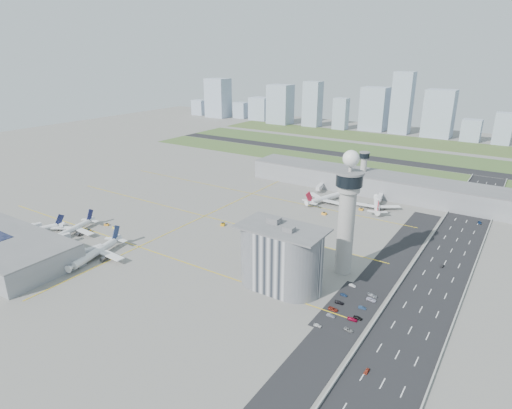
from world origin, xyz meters
The scene contains 63 objects.
ground centered at (0.00, 0.00, 0.00)m, with size 1000.00×1000.00×0.00m, color gray.
grass_strip_0 centered at (-20.00, 225.00, 0.04)m, with size 480.00×50.00×0.08m, color #486630.
grass_strip_1 centered at (-20.00, 300.00, 0.04)m, with size 480.00×60.00×0.08m, color #405C2B.
grass_strip_2 centered at (-20.00, 380.00, 0.04)m, with size 480.00×70.00×0.08m, color #465E2C.
runway centered at (-20.00, 262.00, 0.06)m, with size 480.00×22.00×0.10m, color black.
highway centered at (115.00, 0.00, 0.05)m, with size 28.00×500.00×0.10m, color black.
barrier_left centered at (101.00, 0.00, 0.60)m, with size 0.60×500.00×1.20m, color #9E9E99.
barrier_right centered at (129.00, 0.00, 0.60)m, with size 0.60×500.00×1.20m, color #9E9E99.
landside_road centered at (90.00, -10.00, 0.04)m, with size 18.00×260.00×0.08m, color black.
parking_lot centered at (88.00, -22.00, 0.05)m, with size 20.00×44.00×0.10m, color black.
taxiway_line_h_0 centered at (-40.00, -30.00, 0.01)m, with size 260.00×0.60×0.01m, color yellow.
taxiway_line_h_1 centered at (-40.00, 30.00, 0.01)m, with size 260.00×0.60×0.01m, color yellow.
taxiway_line_h_2 centered at (-40.00, 90.00, 0.01)m, with size 260.00×0.60×0.01m, color yellow.
taxiway_line_v centered at (-40.00, 30.00, 0.01)m, with size 0.60×260.00×0.01m, color yellow.
control_tower centered at (72.00, 8.00, 35.04)m, with size 14.00×14.00×64.50m.
secondary_tower centered at (30.00, 150.00, 18.80)m, with size 8.60×8.60×31.90m.
admin_building centered at (51.99, -22.00, 15.30)m, with size 42.00×24.00×33.50m.
terminal_pier centered at (40.00, 148.00, 7.90)m, with size 210.00×32.00×15.80m.
near_terminal centered at (-88.07, -82.02, 6.43)m, with size 84.00×42.00×13.00m.
airplane_near_a centered at (-108.61, -53.09, 4.91)m, with size 35.05×29.79×9.81m, color white, non-canonical shape.
airplane_near_b centered at (-89.05, -40.05, 5.34)m, with size 38.17×32.45×10.69m, color white, non-canonical shape.
airplane_near_c centered at (-48.39, -53.74, 6.09)m, with size 43.50×36.98×12.18m, color white, non-canonical shape.
airplane_far_a centered at (18.44, 104.43, 5.86)m, with size 41.87×35.59×11.72m, color white, non-canonical shape.
airplane_far_b centered at (55.33, 111.81, 5.54)m, with size 39.54×33.61×11.07m, color white, non-canonical shape.
jet_bridge_near_0 centered at (-113.00, -61.00, 2.85)m, with size 14.00×3.00×5.70m, color silver, non-canonical shape.
jet_bridge_near_1 centered at (-83.00, -61.00, 2.85)m, with size 14.00×3.00×5.70m, color silver, non-canonical shape.
jet_bridge_near_2 centered at (-53.00, -61.00, 2.85)m, with size 14.00×3.00×5.70m, color silver, non-canonical shape.
jet_bridge_far_0 centered at (2.00, 132.00, 2.85)m, with size 14.00×3.00×5.70m, color silver, non-canonical shape.
jet_bridge_far_1 centered at (52.00, 132.00, 2.85)m, with size 14.00×3.00×5.70m, color silver, non-canonical shape.
tug_0 centered at (-82.91, -18.88, 0.82)m, with size 1.93×2.81×1.63m, color orange, non-canonical shape.
tug_1 centered at (-83.21, -32.39, 0.91)m, with size 2.15×3.12×1.81m, color orange, non-canonical shape.
tug_2 centered at (-74.20, -19.36, 0.83)m, with size 1.96×2.84×1.65m, color yellow, non-canonical shape.
tug_3 centered at (-18.78, 23.57, 0.99)m, with size 2.35×3.42×1.99m, color #FCAE0D, non-canonical shape.
tug_4 centered at (28.72, 78.90, 0.96)m, with size 2.28×3.31×1.92m, color #FEA428, non-canonical shape.
tug_5 centered at (47.40, 101.80, 0.91)m, with size 2.15×3.12×1.81m, color orange, non-canonical shape.
car_lot_0 centered at (81.88, -42.50, 0.59)m, with size 1.39×3.45×1.17m, color silver.
car_lot_1 centered at (83.64, -32.97, 0.63)m, with size 1.34×3.85×1.27m, color slate.
car_lot_2 centered at (82.51, -27.95, 0.63)m, with size 2.08×4.50×1.25m, color maroon.
car_lot_3 centered at (82.71, -21.41, 0.60)m, with size 1.68×4.13×1.20m, color black.
car_lot_4 centered at (81.83, -14.05, 0.59)m, with size 1.40×3.48×1.19m, color navy.
car_lot_5 centered at (82.04, -3.63, 0.56)m, with size 1.18×3.38×1.11m, color white.
car_lot_6 centered at (93.93, -38.29, 0.56)m, with size 1.86×4.03×1.12m, color gray.
car_lot_7 centered at (92.56, -30.51, 0.62)m, with size 1.72×4.24×1.23m, color maroon.
car_lot_8 centered at (94.09, -28.16, 0.65)m, with size 1.54×3.83×1.30m, color black.
car_lot_9 centered at (92.93, -19.66, 0.58)m, with size 1.22×3.51×1.16m, color navy.
car_lot_10 centered at (94.03, -11.03, 0.63)m, with size 2.10×4.56×1.27m, color silver.
car_lot_11 centered at (93.33, -7.31, 0.66)m, with size 1.84×4.52×1.31m, color gray.
car_hw_0 centered at (108.48, -57.62, 0.56)m, with size 1.32×3.28×1.12m, color #9A3521.
car_hw_1 centered at (114.58, 41.85, 0.57)m, with size 1.21×3.48×1.15m, color black.
car_hw_2 centered at (122.80, 121.01, 0.64)m, with size 2.14×4.64×1.29m, color navy.
car_hw_4 centered at (108.69, 179.75, 0.58)m, with size 1.37×3.41×1.16m, color gray.
skyline_bldg_0 centered at (-377.77, 421.70, 13.25)m, with size 24.05×19.24×26.50m, color #9EADC1.
skyline_bldg_1 centered at (-331.22, 417.61, 32.80)m, with size 37.63×30.10×65.60m, color #9EADC1.
skyline_bldg_2 centered at (-291.25, 430.16, 13.39)m, with size 22.81×18.25×26.79m, color #9EADC1.
skyline_bldg_3 centered at (-252.58, 431.35, 18.47)m, with size 32.30×25.84×36.93m, color #9EADC1.
skyline_bldg_4 centered at (-204.47, 415.19, 30.18)m, with size 35.81×28.65×60.36m, color #9EADC1.
skyline_bldg_5 centered at (-150.11, 419.66, 33.44)m, with size 25.49×20.39×66.89m, color #9EADC1.
skyline_bldg_6 centered at (-102.68, 417.90, 22.60)m, with size 20.04×16.03×45.20m, color #9EADC1.
skyline_bldg_7 centered at (-59.44, 436.89, 30.61)m, with size 35.76×28.61×61.22m, color #9EADC1.
skyline_bldg_8 centered at (-19.42, 431.56, 41.69)m, with size 26.33×21.06×83.39m, color #9EADC1.
skyline_bldg_9 centered at (30.27, 432.32, 31.06)m, with size 36.96×29.57×62.11m, color #9EADC1.
skyline_bldg_10 centered at (73.27, 423.68, 13.87)m, with size 23.01×18.41×27.75m, color #9EADC1.
skyline_bldg_11 centered at (108.28, 423.34, 19.48)m, with size 20.22×16.18×38.97m, color #9EADC1.
Camera 1 is at (143.52, -182.88, 108.25)m, focal length 30.00 mm.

